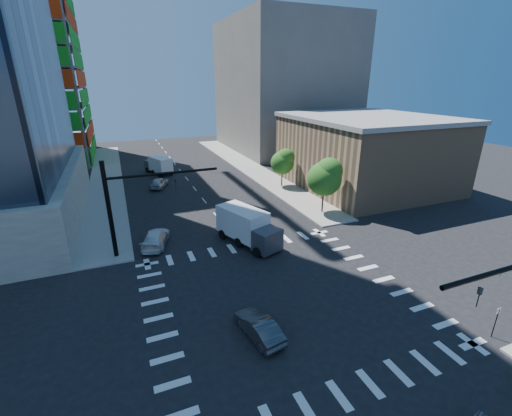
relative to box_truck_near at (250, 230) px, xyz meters
name	(u,v)px	position (x,y,z in m)	size (l,w,h in m)	color
ground	(281,297)	(-1.01, -9.28, -1.54)	(160.00, 160.00, 0.00)	black
road_markings	(281,297)	(-1.01, -9.28, -1.54)	(20.00, 20.00, 0.01)	silver
sidewalk_ne	(248,166)	(11.49, 30.72, -1.47)	(5.00, 60.00, 0.15)	gray
sidewalk_nw	(106,180)	(-13.51, 30.72, -1.47)	(5.00, 60.00, 0.15)	gray
commercial_building	(366,151)	(23.99, 12.72, 3.77)	(20.50, 22.50, 10.60)	#977858
bg_building_ne	(283,87)	(25.99, 45.72, 12.46)	(24.00, 30.00, 28.00)	#605A56
signal_mast_nw	(126,200)	(-11.01, 2.22, 3.95)	(10.20, 0.40, 9.00)	black
tree_south	(326,176)	(11.62, 4.62, 3.14)	(4.16, 4.16, 6.82)	#382316
tree_north	(283,161)	(11.92, 16.62, 2.44)	(3.54, 3.52, 5.78)	#382316
no_parking_sign	(496,319)	(9.69, -18.28, -0.16)	(0.30, 0.06, 2.20)	black
car_nb_far	(241,214)	(1.28, 6.20, -0.79)	(2.50, 5.42, 1.51)	black
car_sb_near	(156,238)	(-8.77, 3.34, -0.77)	(2.16, 5.31, 1.54)	silver
car_sb_mid	(159,183)	(-5.87, 23.31, -0.77)	(1.84, 4.56, 1.55)	#AEB0B6
car_sb_cross	(259,327)	(-4.21, -12.53, -0.84)	(1.49, 4.26, 1.40)	#424246
box_truck_near	(250,230)	(0.00, 0.00, 0.00)	(4.95, 7.22, 3.49)	black
box_truck_far	(158,166)	(-4.89, 32.04, -0.22)	(4.31, 6.22, 3.00)	black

